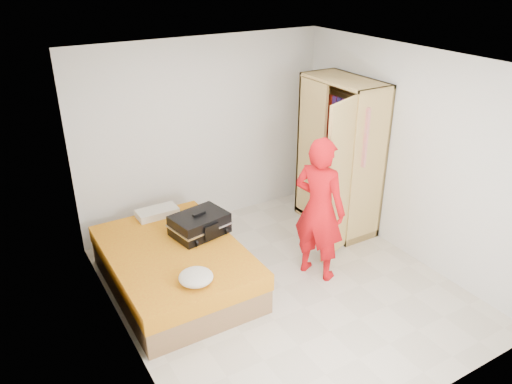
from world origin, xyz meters
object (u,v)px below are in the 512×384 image
wardrobe (339,161)px  round_cushion (196,277)px  person (319,209)px  suitcase (200,224)px  bed (175,267)px

wardrobe → round_cushion: 2.74m
wardrobe → person: (-0.94, -0.81, -0.12)m
person → suitcase: size_ratio=2.42×
suitcase → round_cushion: bearing=-127.9°
person → round_cushion: person is taller
wardrobe → person: bearing=-139.5°
bed → round_cushion: 0.79m
suitcase → round_cushion: (-0.46, -0.88, -0.06)m
bed → round_cushion: round_cushion is taller
bed → person: (1.56, -0.63, 0.62)m
bed → round_cushion: bearing=-94.0°
round_cushion → suitcase: bearing=62.7°
wardrobe → round_cushion: wardrobe is taller
person → wardrobe: bearing=-74.0°
bed → wardrobe: 2.62m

